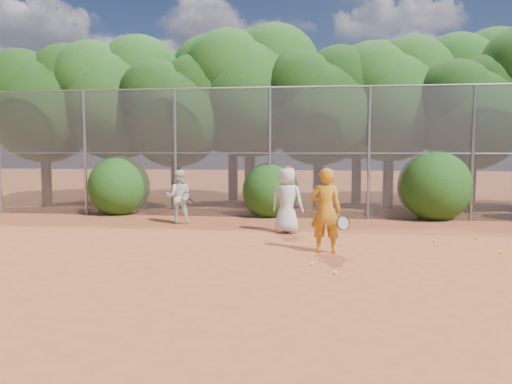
# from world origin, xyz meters

# --- Properties ---
(ground) EXTENTS (80.00, 80.00, 0.00)m
(ground) POSITION_xyz_m (0.00, 0.00, 0.00)
(ground) COLOR #A14A24
(ground) RESTS_ON ground
(fence_back) EXTENTS (20.05, 0.09, 4.03)m
(fence_back) POSITION_xyz_m (-0.12, 6.00, 2.05)
(fence_back) COLOR gray
(fence_back) RESTS_ON ground
(tree_0) EXTENTS (4.38, 3.81, 6.00)m
(tree_0) POSITION_xyz_m (-9.44, 8.04, 3.93)
(tree_0) COLOR black
(tree_0) RESTS_ON ground
(tree_1) EXTENTS (4.64, 4.03, 6.35)m
(tree_1) POSITION_xyz_m (-6.94, 8.54, 4.16)
(tree_1) COLOR black
(tree_1) RESTS_ON ground
(tree_2) EXTENTS (3.99, 3.47, 5.47)m
(tree_2) POSITION_xyz_m (-4.45, 7.83, 3.58)
(tree_2) COLOR black
(tree_2) RESTS_ON ground
(tree_3) EXTENTS (4.89, 4.26, 6.70)m
(tree_3) POSITION_xyz_m (-1.94, 8.84, 4.40)
(tree_3) COLOR black
(tree_3) RESTS_ON ground
(tree_4) EXTENTS (4.19, 3.64, 5.73)m
(tree_4) POSITION_xyz_m (0.55, 8.24, 3.76)
(tree_4) COLOR black
(tree_4) RESTS_ON ground
(tree_5) EXTENTS (4.51, 3.92, 6.17)m
(tree_5) POSITION_xyz_m (3.06, 9.04, 4.05)
(tree_5) COLOR black
(tree_5) RESTS_ON ground
(tree_6) EXTENTS (3.86, 3.36, 5.29)m
(tree_6) POSITION_xyz_m (5.55, 8.03, 3.47)
(tree_6) COLOR black
(tree_6) RESTS_ON ground
(tree_9) EXTENTS (4.83, 4.20, 6.62)m
(tree_9) POSITION_xyz_m (-7.94, 10.84, 4.34)
(tree_9) COLOR black
(tree_9) RESTS_ON ground
(tree_10) EXTENTS (5.15, 4.48, 7.06)m
(tree_10) POSITION_xyz_m (-2.93, 11.05, 4.63)
(tree_10) COLOR black
(tree_10) RESTS_ON ground
(tree_11) EXTENTS (4.64, 4.03, 6.35)m
(tree_11) POSITION_xyz_m (2.06, 10.64, 4.16)
(tree_11) COLOR black
(tree_11) RESTS_ON ground
(tree_12) EXTENTS (5.02, 4.37, 6.88)m
(tree_12) POSITION_xyz_m (6.56, 11.24, 4.51)
(tree_12) COLOR black
(tree_12) RESTS_ON ground
(bush_0) EXTENTS (2.00, 2.00, 2.00)m
(bush_0) POSITION_xyz_m (-6.00, 6.30, 1.00)
(bush_0) COLOR #1A4511
(bush_0) RESTS_ON ground
(bush_1) EXTENTS (1.80, 1.80, 1.80)m
(bush_1) POSITION_xyz_m (-1.00, 6.30, 0.90)
(bush_1) COLOR #1A4511
(bush_1) RESTS_ON ground
(bush_2) EXTENTS (2.20, 2.20, 2.20)m
(bush_2) POSITION_xyz_m (4.00, 6.30, 1.10)
(bush_2) COLOR #1A4511
(bush_2) RESTS_ON ground
(player_yellow) EXTENTS (0.83, 0.53, 1.75)m
(player_yellow) POSITION_xyz_m (0.64, 0.90, 0.87)
(player_yellow) COLOR #C47D17
(player_yellow) RESTS_ON ground
(player_teen) EXTENTS (0.92, 0.71, 1.71)m
(player_teen) POSITION_xyz_m (-0.29, 3.20, 0.85)
(player_teen) COLOR silver
(player_teen) RESTS_ON ground
(player_white) EXTENTS (0.89, 0.79, 1.53)m
(player_white) POSITION_xyz_m (-3.47, 4.48, 0.77)
(player_white) COLOR white
(player_white) RESTS_ON ground
(ball_0) EXTENTS (0.07, 0.07, 0.07)m
(ball_0) POSITION_xyz_m (1.01, 1.75, 0.03)
(ball_0) COLOR #CAE82A
(ball_0) RESTS_ON ground
(ball_1) EXTENTS (0.07, 0.07, 0.07)m
(ball_1) POSITION_xyz_m (3.13, 2.32, 0.03)
(ball_1) COLOR #CAE82A
(ball_1) RESTS_ON ground
(ball_2) EXTENTS (0.07, 0.07, 0.07)m
(ball_2) POSITION_xyz_m (0.77, -0.91, 0.03)
(ball_2) COLOR #CAE82A
(ball_2) RESTS_ON ground
(ball_3) EXTENTS (0.07, 0.07, 0.07)m
(ball_3) POSITION_xyz_m (4.20, 1.21, 0.03)
(ball_3) COLOR #CAE82A
(ball_3) RESTS_ON ground
(ball_4) EXTENTS (0.07, 0.07, 0.07)m
(ball_4) POSITION_xyz_m (0.37, -0.30, 0.03)
(ball_4) COLOR #CAE82A
(ball_4) RESTS_ON ground
(ball_5) EXTENTS (0.07, 0.07, 0.07)m
(ball_5) POSITION_xyz_m (4.20, 2.83, 0.03)
(ball_5) COLOR #CAE82A
(ball_5) RESTS_ON ground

